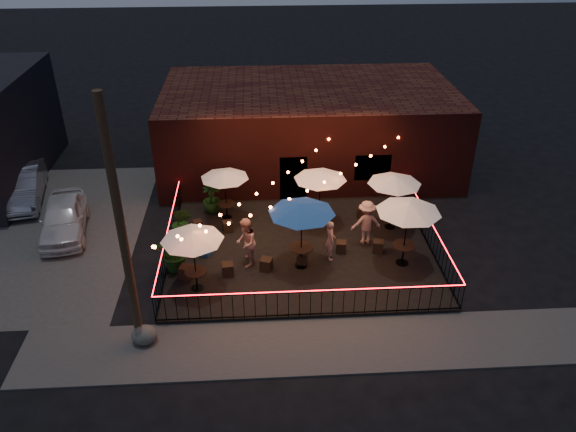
% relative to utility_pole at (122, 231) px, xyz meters
% --- Properties ---
extents(ground, '(110.00, 110.00, 0.00)m').
position_rel_utility_pole_xyz_m(ground, '(5.40, 2.60, -4.00)').
color(ground, black).
rests_on(ground, ground).
extents(patio, '(10.00, 8.00, 0.15)m').
position_rel_utility_pole_xyz_m(patio, '(5.40, 4.60, -3.92)').
color(patio, black).
rests_on(patio, ground).
extents(sidewalk, '(18.00, 2.50, 0.05)m').
position_rel_utility_pole_xyz_m(sidewalk, '(5.40, -0.65, -3.98)').
color(sidewalk, '#403D3B').
rests_on(sidewalk, ground).
extents(parking_lot, '(11.00, 12.00, 0.02)m').
position_rel_utility_pole_xyz_m(parking_lot, '(-6.60, 6.60, -3.99)').
color(parking_lot, '#403D3B').
rests_on(parking_lot, ground).
extents(brick_building, '(14.00, 8.00, 4.00)m').
position_rel_utility_pole_xyz_m(brick_building, '(6.40, 12.59, -2.00)').
color(brick_building, '#34100E').
rests_on(brick_building, ground).
extents(utility_pole, '(0.26, 0.26, 8.00)m').
position_rel_utility_pole_xyz_m(utility_pole, '(0.00, 0.00, 0.00)').
color(utility_pole, '#352615').
rests_on(utility_pole, ground).
extents(fence_front, '(10.00, 0.04, 1.04)m').
position_rel_utility_pole_xyz_m(fence_front, '(5.40, 0.60, -3.34)').
color(fence_front, black).
rests_on(fence_front, patio).
extents(fence_left, '(0.04, 8.00, 1.04)m').
position_rel_utility_pole_xyz_m(fence_left, '(0.40, 4.60, -3.34)').
color(fence_left, black).
rests_on(fence_left, patio).
extents(fence_right, '(0.04, 8.00, 1.04)m').
position_rel_utility_pole_xyz_m(fence_right, '(10.40, 4.60, -3.34)').
color(fence_right, black).
rests_on(fence_right, patio).
extents(festoon_lights, '(10.02, 8.72, 1.32)m').
position_rel_utility_pole_xyz_m(festoon_lights, '(4.39, 4.30, -1.48)').
color(festoon_lights, '#F25121').
rests_on(festoon_lights, ground).
extents(cafe_table_0, '(2.38, 2.38, 2.34)m').
position_rel_utility_pole_xyz_m(cafe_table_0, '(1.60, 2.31, -1.71)').
color(cafe_table_0, black).
rests_on(cafe_table_0, patio).
extents(cafe_table_1, '(2.34, 2.34, 2.19)m').
position_rel_utility_pole_xyz_m(cafe_table_1, '(2.48, 7.13, -1.85)').
color(cafe_table_1, black).
rests_on(cafe_table_1, patio).
extents(cafe_table_2, '(2.86, 2.86, 2.64)m').
position_rel_utility_pole_xyz_m(cafe_table_2, '(5.33, 3.43, -1.44)').
color(cafe_table_2, black).
rests_on(cafe_table_2, patio).
extents(cafe_table_3, '(2.58, 2.58, 2.36)m').
position_rel_utility_pole_xyz_m(cafe_table_3, '(6.32, 6.50, -1.70)').
color(cafe_table_3, black).
rests_on(cafe_table_3, patio).
extents(cafe_table_4, '(3.07, 3.07, 2.57)m').
position_rel_utility_pole_xyz_m(cafe_table_4, '(9.10, 3.38, -1.50)').
color(cafe_table_4, black).
rests_on(cafe_table_4, patio).
extents(cafe_table_5, '(2.31, 2.31, 2.35)m').
position_rel_utility_pole_xyz_m(cafe_table_5, '(9.20, 5.94, -1.71)').
color(cafe_table_5, black).
rests_on(cafe_table_5, patio).
extents(bistro_chair_0, '(0.54, 0.54, 0.51)m').
position_rel_utility_pole_xyz_m(bistro_chair_0, '(1.18, 2.91, -3.60)').
color(bistro_chair_0, black).
rests_on(bistro_chair_0, patio).
extents(bistro_chair_1, '(0.45, 0.45, 0.48)m').
position_rel_utility_pole_xyz_m(bistro_chair_1, '(2.65, 3.03, -3.61)').
color(bistro_chair_1, black).
rests_on(bistro_chair_1, patio).
extents(bistro_chair_2, '(0.46, 0.46, 0.42)m').
position_rel_utility_pole_xyz_m(bistro_chair_2, '(1.32, 6.22, -3.64)').
color(bistro_chair_2, black).
rests_on(bistro_chair_2, patio).
extents(bistro_chair_3, '(0.45, 0.45, 0.45)m').
position_rel_utility_pole_xyz_m(bistro_chair_3, '(2.55, 6.04, -3.63)').
color(bistro_chair_3, black).
rests_on(bistro_chair_3, patio).
extents(bistro_chair_4, '(0.51, 0.51, 0.48)m').
position_rel_utility_pole_xyz_m(bistro_chair_4, '(4.04, 3.26, -3.61)').
color(bistro_chair_4, black).
rests_on(bistro_chair_4, patio).
extents(bistro_chair_5, '(0.44, 0.44, 0.43)m').
position_rel_utility_pole_xyz_m(bistro_chair_5, '(5.38, 3.57, -3.63)').
color(bistro_chair_5, black).
rests_on(bistro_chair_5, patio).
extents(bistro_chair_6, '(0.42, 0.42, 0.46)m').
position_rel_utility_pole_xyz_m(bistro_chair_6, '(4.64, 6.93, -3.62)').
color(bistro_chair_6, black).
rests_on(bistro_chair_6, patio).
extents(bistro_chair_7, '(0.37, 0.37, 0.41)m').
position_rel_utility_pole_xyz_m(bistro_chair_7, '(6.18, 6.87, -3.64)').
color(bistro_chair_7, black).
rests_on(bistro_chair_7, patio).
extents(bistro_chair_8, '(0.43, 0.43, 0.45)m').
position_rel_utility_pole_xyz_m(bistro_chair_8, '(6.93, 4.26, -3.63)').
color(bistro_chair_8, black).
rests_on(bistro_chair_8, patio).
extents(bistro_chair_9, '(0.47, 0.47, 0.46)m').
position_rel_utility_pole_xyz_m(bistro_chair_9, '(8.35, 4.20, -3.62)').
color(bistro_chair_9, black).
rests_on(bistro_chair_9, patio).
extents(bistro_chair_10, '(0.40, 0.40, 0.43)m').
position_rel_utility_pole_xyz_m(bistro_chair_10, '(8.17, 6.83, -3.64)').
color(bistro_chair_10, black).
rests_on(bistro_chair_10, patio).
extents(bistro_chair_11, '(0.47, 0.47, 0.51)m').
position_rel_utility_pole_xyz_m(bistro_chair_11, '(9.64, 6.61, -3.59)').
color(bistro_chair_11, black).
rests_on(bistro_chair_11, patio).
extents(patron_a, '(0.43, 0.61, 1.59)m').
position_rel_utility_pole_xyz_m(patron_a, '(6.45, 3.87, -3.05)').
color(patron_a, beige).
rests_on(patron_a, patio).
extents(patron_b, '(0.78, 0.97, 1.91)m').
position_rel_utility_pole_xyz_m(patron_b, '(3.32, 3.65, -2.89)').
color(patron_b, tan).
rests_on(patron_b, patio).
extents(patron_c, '(1.25, 0.82, 1.83)m').
position_rel_utility_pole_xyz_m(patron_c, '(7.96, 4.86, -2.94)').
color(patron_c, '#DAAC97').
rests_on(patron_c, patio).
extents(potted_shrub_a, '(1.60, 1.52, 1.41)m').
position_rel_utility_pole_xyz_m(potted_shrub_a, '(0.80, 3.49, -3.15)').
color(potted_shrub_a, '#193812').
rests_on(potted_shrub_a, patio).
extents(potted_shrub_b, '(1.01, 0.93, 1.49)m').
position_rel_utility_pole_xyz_m(potted_shrub_b, '(0.80, 5.52, -3.10)').
color(potted_shrub_b, '#0E3A11').
rests_on(potted_shrub_b, patio).
extents(potted_shrub_c, '(0.86, 0.86, 1.36)m').
position_rel_utility_pole_xyz_m(potted_shrub_c, '(1.84, 7.65, -3.17)').
color(potted_shrub_c, '#163812').
rests_on(potted_shrub_c, patio).
extents(cooler, '(0.84, 0.75, 0.92)m').
position_rel_utility_pole_xyz_m(cooler, '(1.64, 4.47, -3.38)').
color(cooler, '#174CA8').
rests_on(cooler, patio).
extents(boulder, '(1.05, 0.97, 0.66)m').
position_rel_utility_pole_xyz_m(boulder, '(0.18, -0.19, -3.67)').
color(boulder, '#454540').
rests_on(boulder, ground).
extents(car_white, '(2.42, 4.45, 1.44)m').
position_rel_utility_pole_xyz_m(car_white, '(-4.07, 6.56, -3.28)').
color(car_white, silver).
rests_on(car_white, ground).
extents(car_silver, '(2.45, 4.73, 1.48)m').
position_rel_utility_pole_xyz_m(car_silver, '(-6.69, 9.47, -3.26)').
color(car_silver, '#9E9FA6').
rests_on(car_silver, ground).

